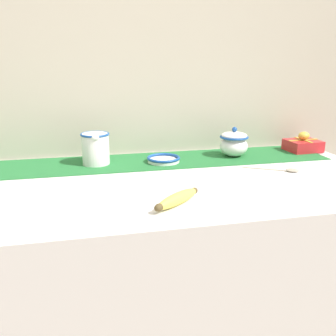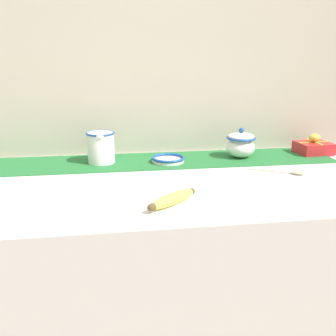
{
  "view_description": "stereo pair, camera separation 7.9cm",
  "coord_description": "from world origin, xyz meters",
  "views": [
    {
      "loc": [
        -0.18,
        -1.11,
        1.26
      ],
      "look_at": [
        0.06,
        -0.04,
        0.95
      ],
      "focal_mm": 40.0,
      "sensor_mm": 36.0,
      "label": 1
    },
    {
      "loc": [
        -0.1,
        -1.12,
        1.26
      ],
      "look_at": [
        0.06,
        -0.04,
        0.95
      ],
      "focal_mm": 40.0,
      "sensor_mm": 36.0,
      "label": 2
    }
  ],
  "objects": [
    {
      "name": "cream_pitcher",
      "position": [
        -0.15,
        0.23,
        0.96
      ],
      "size": [
        0.1,
        0.12,
        0.12
      ],
      "color": "white",
      "rests_on": "countertop"
    },
    {
      "name": "back_wall",
      "position": [
        0.0,
        0.38,
        1.2
      ],
      "size": [
        2.38,
        0.04,
        2.4
      ],
      "primitive_type": "cube",
      "color": "#B7AD99",
      "rests_on": "ground_plane"
    },
    {
      "name": "gift_box",
      "position": [
        0.69,
        0.25,
        0.92
      ],
      "size": [
        0.14,
        0.12,
        0.08
      ],
      "rotation": [
        0.0,
        0.0,
        0.07
      ],
      "color": "red",
      "rests_on": "countertop"
    },
    {
      "name": "sugar_bowl",
      "position": [
        0.38,
        0.23,
        0.95
      ],
      "size": [
        0.11,
        0.11,
        0.12
      ],
      "color": "white",
      "rests_on": "countertop"
    },
    {
      "name": "table_runner",
      "position": [
        0.0,
        0.23,
        0.9
      ],
      "size": [
        1.45,
        0.25,
        0.0
      ],
      "primitive_type": "cube",
      "color": "#236B33",
      "rests_on": "countertop"
    },
    {
      "name": "small_dish",
      "position": [
        0.09,
        0.2,
        0.91
      ],
      "size": [
        0.12,
        0.12,
        0.02
      ],
      "color": "white",
      "rests_on": "countertop"
    },
    {
      "name": "banana",
      "position": [
        0.04,
        -0.22,
        0.91
      ],
      "size": [
        0.15,
        0.13,
        0.03
      ],
      "rotation": [
        0.0,
        0.0,
        0.69
      ],
      "color": "#DBCC4C",
      "rests_on": "countertop"
    },
    {
      "name": "spoon",
      "position": [
        0.49,
        -0.01,
        0.9
      ],
      "size": [
        0.17,
        0.11,
        0.01
      ],
      "rotation": [
        0.0,
        0.0,
        -0.52
      ],
      "color": "#A89E89",
      "rests_on": "countertop"
    },
    {
      "name": "countertop",
      "position": [
        0.0,
        0.0,
        0.45
      ],
      "size": [
        1.58,
        0.72,
        0.9
      ],
      "primitive_type": "cube",
      "color": "silver",
      "rests_on": "ground_plane"
    }
  ]
}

